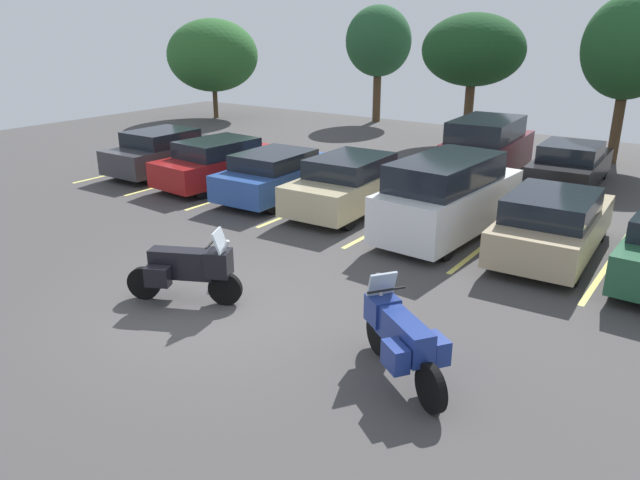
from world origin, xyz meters
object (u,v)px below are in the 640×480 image
object	(u,v)px
car_charcoal	(165,152)
car_blue	(280,174)
car_white	(448,197)
car_far_black	(570,165)
motorcycle_touring	(187,268)
car_red	(222,162)
car_champagne	(351,183)
car_far_maroon	(487,147)
motorcycle_second	(401,337)
car_tan	(553,224)

from	to	relation	value
car_charcoal	car_blue	world-z (taller)	car_charcoal
car_white	car_far_black	size ratio (longest dim) A/B	1.04
motorcycle_touring	car_red	bearing A→B (deg)	129.63
car_champagne	car_far_maroon	world-z (taller)	car_far_maroon
motorcycle_second	car_far_black	bearing A→B (deg)	93.69
car_tan	car_white	bearing A→B (deg)	-178.56
motorcycle_second	car_red	distance (m)	11.97
car_red	car_champagne	bearing A→B (deg)	0.33
car_champagne	car_blue	bearing A→B (deg)	-176.79
car_white	car_far_maroon	bearing A→B (deg)	102.46
motorcycle_second	car_champagne	xyz separation A→B (m)	(-5.08, 6.71, 0.10)
motorcycle_second	car_far_black	size ratio (longest dim) A/B	0.42
car_blue	car_tan	world-z (taller)	car_tan
motorcycle_second	car_tan	xyz separation A→B (m)	(0.40, 6.32, 0.08)
car_charcoal	car_far_maroon	size ratio (longest dim) A/B	0.94
car_red	car_blue	xyz separation A→B (m)	(2.45, -0.11, -0.02)
car_red	car_blue	world-z (taller)	car_red
car_blue	car_far_maroon	xyz separation A→B (m)	(4.05, 5.96, 0.29)
car_red	car_tan	xyz separation A→B (m)	(10.33, -0.36, 0.01)
car_champagne	car_white	distance (m)	3.07
motorcycle_touring	car_charcoal	size ratio (longest dim) A/B	0.48
car_white	motorcycle_touring	bearing A→B (deg)	-110.51
motorcycle_touring	car_blue	bearing A→B (deg)	115.17
motorcycle_second	car_white	world-z (taller)	car_white
car_far_maroon	motorcycle_second	bearing A→B (deg)	-74.67
car_tan	car_charcoal	bearing A→B (deg)	178.19
car_charcoal	car_far_black	xyz separation A→B (m)	(11.78, 6.18, -0.07)
car_charcoal	car_champagne	size ratio (longest dim) A/B	0.91
car_champagne	motorcycle_second	bearing A→B (deg)	-52.86
motorcycle_second	car_far_maroon	xyz separation A→B (m)	(-3.44, 12.53, 0.34)
car_blue	car_champagne	bearing A→B (deg)	3.21
car_charcoal	car_champagne	xyz separation A→B (m)	(7.53, -0.02, 0.02)
car_charcoal	motorcycle_second	bearing A→B (deg)	-28.08
car_far_black	motorcycle_touring	bearing A→B (deg)	-105.41
car_tan	car_far_maroon	bearing A→B (deg)	121.71
car_far_black	car_tan	bearing A→B (deg)	-79.37
motorcycle_touring	car_far_black	world-z (taller)	motorcycle_touring
car_champagne	car_charcoal	bearing A→B (deg)	179.83
car_red	car_champagne	size ratio (longest dim) A/B	1.00
motorcycle_touring	car_charcoal	xyz separation A→B (m)	(-8.22, 6.74, 0.06)
car_charcoal	car_champagne	bearing A→B (deg)	-0.17
car_far_maroon	car_white	bearing A→B (deg)	-77.54
motorcycle_touring	car_red	distance (m)	8.68
car_charcoal	car_white	world-z (taller)	car_white
car_blue	car_tan	distance (m)	7.89
motorcycle_touring	car_champagne	bearing A→B (deg)	95.85
car_white	car_far_black	xyz separation A→B (m)	(1.22, 6.65, -0.30)
car_charcoal	car_white	bearing A→B (deg)	-2.56
car_blue	motorcycle_second	bearing A→B (deg)	-41.29
car_far_black	car_charcoal	bearing A→B (deg)	-152.33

